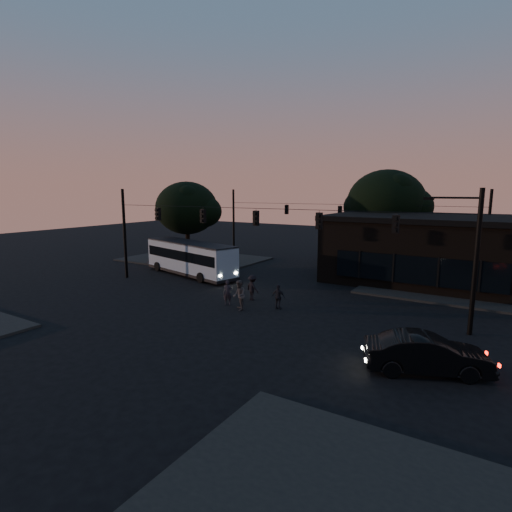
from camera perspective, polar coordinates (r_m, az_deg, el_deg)
The scene contains 14 objects.
ground at distance 24.37m, azimuth -5.00°, elevation -8.28°, with size 120.00×120.00×0.00m, color black.
sidewalk_far_right at distance 33.44m, azimuth 27.64°, elevation -4.34°, with size 14.00×10.00×0.15m, color black.
sidewalk_far_left at distance 43.54m, azimuth -8.78°, elevation -0.43°, with size 14.00×10.00×0.15m, color black.
building at distance 35.21m, azimuth 23.35°, elevation 0.96°, with size 15.40×10.41×5.40m.
tree_behind at distance 41.80m, azimuth 18.08°, elevation 7.26°, with size 7.60×7.60×9.43m.
tree_left at distance 42.22m, azimuth -9.85°, elevation 6.75°, with size 6.40×6.40×8.30m.
signal_rig_near at distance 26.70m, azimuth 0.00°, elevation 3.07°, with size 26.24×0.30×7.50m.
signal_rig_far at distance 41.15m, azimuth 11.84°, elevation 4.72°, with size 26.24×0.30×7.50m.
bus at distance 35.44m, azimuth -9.39°, elevation -0.09°, with size 10.68×4.89×2.93m.
car at distance 18.05m, azimuth 23.22°, elevation -12.74°, with size 1.70×4.87×1.60m, color black.
pedestrian_a at distance 26.09m, azimuth -4.07°, elevation -5.24°, with size 0.59×0.39×1.61m, color black.
pedestrian_b at distance 24.88m, azimuth -2.42°, elevation -5.63°, with size 0.92×0.71×1.89m, color #423C3C.
pedestrian_c at distance 25.14m, azimuth 3.23°, elevation -5.84°, with size 0.92×0.38×1.57m, color black.
pedestrian_d at distance 27.12m, azimuth -0.49°, elevation -4.53°, with size 1.12×0.64×1.73m, color black.
Camera 1 is at (13.96, -18.58, 7.35)m, focal length 28.00 mm.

